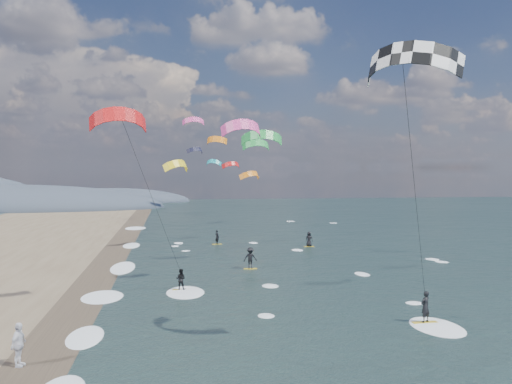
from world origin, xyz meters
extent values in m
plane|color=black|center=(0.00, 0.00, 0.00)|extent=(260.00, 260.00, 0.00)
cube|color=#382D23|center=(-12.00, 10.00, 0.00)|extent=(3.00, 240.00, 0.00)
ellipsoid|color=#3D4756|center=(-40.00, 100.00, 0.00)|extent=(64.00, 24.00, 10.00)
ellipsoid|color=#3D4756|center=(-22.00, 120.00, 0.00)|extent=(40.00, 18.00, 7.00)
cube|color=gold|center=(7.50, 5.98, 0.03)|extent=(1.40, 0.42, 0.06)
imported|color=black|center=(7.50, 5.98, 0.92)|extent=(0.75, 0.65, 1.72)
ellipsoid|color=white|center=(7.80, 5.18, 0.00)|extent=(2.60, 4.20, 0.12)
cylinder|color=black|center=(5.50, 2.98, 7.35)|extent=(0.02, 0.02, 14.08)
cube|color=gold|center=(-5.66, 16.39, 0.03)|extent=(1.14, 0.35, 0.05)
imported|color=black|center=(-5.66, 16.39, 0.78)|extent=(0.84, 0.74, 1.45)
ellipsoid|color=white|center=(-5.36, 15.59, 0.00)|extent=(2.60, 4.20, 0.12)
cylinder|color=black|center=(-7.41, 13.39, 6.46)|extent=(0.02, 0.02, 12.44)
cube|color=gold|center=(0.25, 23.91, 0.03)|extent=(1.10, 0.35, 0.05)
imported|color=black|center=(0.25, 23.91, 0.93)|extent=(1.17, 0.71, 1.77)
cube|color=gold|center=(8.32, 36.32, 0.03)|extent=(1.10, 0.35, 0.05)
imported|color=black|center=(8.32, 36.32, 0.84)|extent=(0.92, 0.82, 1.59)
cube|color=gold|center=(-1.35, 39.70, 0.03)|extent=(1.10, 0.35, 0.05)
imported|color=black|center=(-1.35, 39.70, 0.83)|extent=(0.62, 0.68, 1.56)
ellipsoid|color=white|center=(-10.80, 6.00, 0.00)|extent=(2.40, 5.40, 0.11)
ellipsoid|color=white|center=(-10.80, 15.00, 0.00)|extent=(2.40, 5.40, 0.11)
ellipsoid|color=white|center=(-10.80, 26.00, 0.00)|extent=(2.40, 5.40, 0.11)
ellipsoid|color=white|center=(-10.80, 40.00, 0.00)|extent=(2.40, 5.40, 0.11)
ellipsoid|color=white|center=(-10.80, 58.00, 0.00)|extent=(2.40, 5.40, 0.11)
imported|color=silver|center=(-12.73, 2.01, 0.95)|extent=(0.71, 1.19, 1.90)
camera|label=1|loc=(-6.13, -23.26, 8.53)|focal=40.00mm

